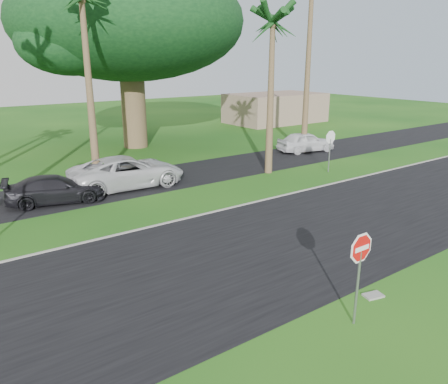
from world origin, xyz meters
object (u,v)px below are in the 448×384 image
at_px(stop_sign_near, 360,260).
at_px(car_dark, 55,190).
at_px(stop_sign_far, 330,143).
at_px(car_minivan, 128,172).
at_px(car_pickup, 306,142).

xyz_separation_m(stop_sign_near, car_dark, (-3.39, 14.49, -1.13)).
relative_size(stop_sign_near, stop_sign_far, 1.00).
bearing_deg(stop_sign_far, car_minivan, -19.53).
relative_size(stop_sign_near, car_minivan, 0.44).
distance_m(car_dark, car_minivan, 3.85).
height_order(stop_sign_near, car_dark, stop_sign_near).
bearing_deg(car_minivan, car_pickup, -83.00).
bearing_deg(stop_sign_far, car_dark, -13.19).
distance_m(stop_sign_near, car_pickup, 21.73).
xyz_separation_m(stop_sign_far, car_dark, (-14.89, 3.49, -1.13)).
height_order(stop_sign_near, car_minivan, stop_sign_near).
distance_m(stop_sign_far, car_minivan, 11.79).
bearing_deg(car_dark, car_minivan, -70.65).
xyz_separation_m(stop_sign_far, car_pickup, (3.19, 4.98, -1.05)).
relative_size(car_minivan, car_pickup, 1.40).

